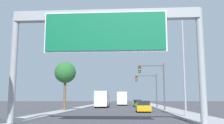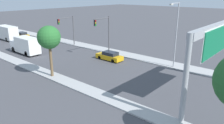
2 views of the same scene
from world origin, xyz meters
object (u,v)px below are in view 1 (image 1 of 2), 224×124
Objects in this scene: truck_box_primary at (122,99)px; palm_tree_background at (65,73)px; car_mid_right at (143,107)px; traffic_light_near_intersection at (156,79)px; street_lamp_right at (180,58)px; sign_gantry at (105,34)px; car_far_left at (138,104)px; traffic_light_mid_block at (150,85)px; car_mid_center at (136,103)px; truck_box_secondary at (102,99)px.

truck_box_primary is 30.48m from palm_tree_background.
car_mid_right is at bearing -4.25° from palm_tree_background.
traffic_light_near_intersection is 13.01m from street_lamp_right.
street_lamp_right reaches higher than sign_gantry.
traffic_light_near_intersection is 0.99× the size of palm_tree_background.
car_far_left is 0.64× the size of palm_tree_background.
truck_box_primary is at bearing 101.67° from traffic_light_near_intersection.
traffic_light_mid_block is at bearing 92.66° from street_lamp_right.
car_far_left is at bearing -90.00° from car_mid_center.
traffic_light_near_intersection is at bearing -89.24° from traffic_light_mid_block.
traffic_light_near_intersection reaches higher than car_mid_right.
truck_box_secondary is 1.05× the size of palm_tree_background.
traffic_light_near_intersection is at bearing 9.64° from palm_tree_background.
palm_tree_background is (-3.84, -13.77, 3.76)m from truck_box_secondary.
car_mid_right is at bearing -90.00° from car_far_left.
traffic_light_mid_block is at bearing -72.30° from truck_box_primary.
car_far_left is at bearing -71.53° from truck_box_primary.
car_mid_right is 16.20m from truck_box_secondary.
traffic_light_near_intersection reaches higher than traffic_light_mid_block.
car_mid_center is at bearing 94.57° from traffic_light_near_intersection.
car_far_left is at bearing 90.00° from car_mid_right.
street_lamp_right is (6.54, -40.09, 3.94)m from truck_box_primary.
car_mid_center reaches higher than car_far_left.
car_mid_center is (3.50, 46.51, -5.55)m from sign_gantry.
traffic_light_mid_block is at bearing 81.35° from car_mid_right.
sign_gantry is at bearing -132.29° from street_lamp_right.
car_mid_right is 11.83m from palm_tree_background.
truck_box_secondary is 1.06× the size of traffic_light_near_intersection.
palm_tree_background is (-12.82, -12.20, 1.14)m from traffic_light_mid_block.
car_mid_center is at bearing 94.42° from street_lamp_right.
car_mid_right is 5.33m from traffic_light_near_intersection.
street_lamp_right is (6.54, 7.19, -0.59)m from sign_gantry.
truck_box_primary is at bearing 75.96° from palm_tree_background.
traffic_light_near_intersection is (9.11, -11.57, 2.97)m from truck_box_secondary.
palm_tree_background reaches higher than traffic_light_mid_block.
car_far_left is 0.49× the size of truck_box_primary.
street_lamp_right reaches higher than palm_tree_background.
sign_gantry is 30.68m from traffic_light_mid_block.
car_mid_center is 0.61× the size of truck_box_secondary.
truck_box_primary is 27.88m from traffic_light_near_intersection.
traffic_light_mid_block is at bearing 79.69° from sign_gantry.
sign_gantry is 1.93× the size of palm_tree_background.
car_mid_center is 0.94× the size of car_mid_right.
palm_tree_background is at bearing 175.75° from car_mid_right.
sign_gantry reaches higher than traffic_light_mid_block.
car_mid_center is 0.46× the size of street_lamp_right.
street_lamp_right reaches higher than traffic_light_near_intersection.
car_mid_center is 9.71m from car_far_left.
car_mid_center is 16.88m from traffic_light_mid_block.
street_lamp_right is (1.07, -22.93, 1.43)m from traffic_light_mid_block.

